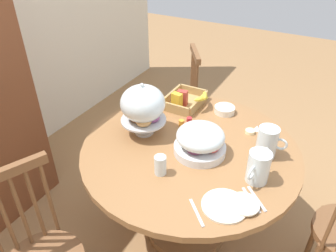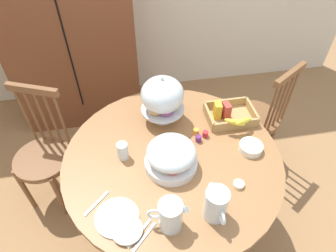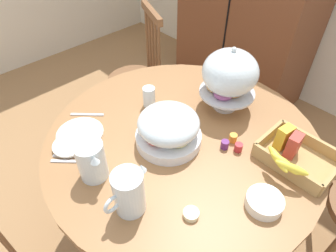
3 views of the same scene
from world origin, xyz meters
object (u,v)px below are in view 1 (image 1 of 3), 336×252
(fruit_platter_covered, at_px, (200,140))
(orange_juice_pitcher, at_px, (258,168))
(dining_table, at_px, (189,171))
(china_plate_large, at_px, (224,206))
(cereal_basket, at_px, (186,100))
(china_plate_small, at_px, (244,204))
(pastry_stand_with_dome, at_px, (143,106))
(windsor_chair_near_window, at_px, (178,108))
(drinking_glass, at_px, (160,165))
(cereal_bowl, at_px, (225,110))
(butter_dish, at_px, (250,132))
(milk_pitcher, at_px, (267,144))

(fruit_platter_covered, distance_m, orange_juice_pitcher, 0.36)
(dining_table, xyz_separation_m, china_plate_large, (-0.34, -0.34, 0.20))
(cereal_basket, height_order, china_plate_small, cereal_basket)
(dining_table, distance_m, china_plate_large, 0.53)
(pastry_stand_with_dome, distance_m, china_plate_small, 0.82)
(fruit_platter_covered, bearing_deg, windsor_chair_near_window, 34.25)
(cereal_basket, bearing_deg, china_plate_small, -137.77)
(windsor_chair_near_window, height_order, orange_juice_pitcher, windsor_chair_near_window)
(drinking_glass, bearing_deg, pastry_stand_with_dome, 44.86)
(windsor_chair_near_window, height_order, pastry_stand_with_dome, pastry_stand_with_dome)
(china_plate_small, bearing_deg, fruit_platter_covered, 51.62)
(orange_juice_pitcher, bearing_deg, cereal_basket, 51.80)
(pastry_stand_with_dome, height_order, cereal_basket, pastry_stand_with_dome)
(cereal_basket, xyz_separation_m, china_plate_small, (-0.73, -0.66, -0.03))
(china_plate_small, height_order, cereal_bowl, cereal_bowl)
(fruit_platter_covered, distance_m, butter_dish, 0.39)
(orange_juice_pitcher, xyz_separation_m, milk_pitcher, (0.22, 0.01, 0.00))
(china_plate_small, bearing_deg, drinking_glass, 88.16)
(dining_table, height_order, pastry_stand_with_dome, pastry_stand_with_dome)
(milk_pitcher, xyz_separation_m, cereal_bowl, (0.34, 0.37, -0.06))
(cereal_basket, distance_m, butter_dish, 0.52)
(cereal_basket, relative_size, butter_dish, 5.27)
(dining_table, height_order, milk_pitcher, milk_pitcher)
(cereal_basket, xyz_separation_m, butter_dish, (-0.12, -0.51, -0.03))
(china_plate_large, distance_m, china_plate_small, 0.09)
(dining_table, xyz_separation_m, orange_juice_pitcher, (-0.09, -0.42, 0.27))
(windsor_chair_near_window, bearing_deg, milk_pitcher, -126.87)
(china_plate_large, bearing_deg, windsor_chair_near_window, 36.02)
(cereal_bowl, bearing_deg, fruit_platter_covered, -176.47)
(cereal_bowl, distance_m, butter_dish, 0.28)
(pastry_stand_with_dome, bearing_deg, milk_pitcher, -79.46)
(orange_juice_pitcher, bearing_deg, windsor_chair_near_window, 45.52)
(windsor_chair_near_window, bearing_deg, drinking_glass, -157.41)
(pastry_stand_with_dome, xyz_separation_m, china_plate_large, (-0.34, -0.66, -0.19))
(pastry_stand_with_dome, xyz_separation_m, china_plate_small, (-0.29, -0.74, -0.18))
(pastry_stand_with_dome, distance_m, cereal_basket, 0.47)
(pastry_stand_with_dome, distance_m, orange_juice_pitcher, 0.75)
(china_plate_small, xyz_separation_m, drinking_glass, (0.01, 0.46, 0.04))
(windsor_chair_near_window, relative_size, orange_juice_pitcher, 4.95)
(china_plate_small, distance_m, butter_dish, 0.63)
(cereal_bowl, bearing_deg, china_plate_small, -153.60)
(dining_table, xyz_separation_m, cereal_basket, (0.43, 0.24, 0.24))
(dining_table, xyz_separation_m, drinking_glass, (-0.29, 0.04, 0.25))
(dining_table, bearing_deg, china_plate_large, -135.12)
(fruit_platter_covered, height_order, cereal_basket, fruit_platter_covered)
(windsor_chair_near_window, height_order, butter_dish, windsor_chair_near_window)
(drinking_glass, bearing_deg, cereal_bowl, -6.05)
(orange_juice_pitcher, relative_size, china_plate_small, 1.31)
(orange_juice_pitcher, xyz_separation_m, butter_dish, (0.40, 0.15, -0.07))
(fruit_platter_covered, relative_size, cereal_basket, 0.95)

